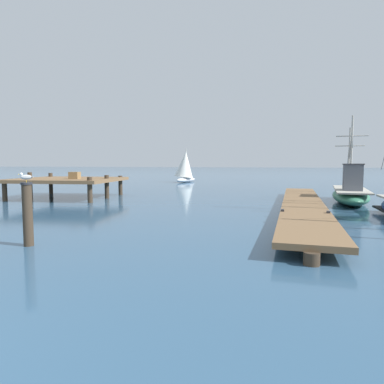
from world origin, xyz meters
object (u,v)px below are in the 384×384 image
at_px(mooring_piling, 28,213).
at_px(distant_sailboat, 185,167).
at_px(perched_seagull, 26,177).
at_px(fishing_boat_2, 351,192).

bearing_deg(mooring_piling, distant_sailboat, 99.88).
xyz_separation_m(mooring_piling, perched_seagull, (0.00, 0.00, 0.98)).
bearing_deg(distant_sailboat, mooring_piling, -80.12).
xyz_separation_m(perched_seagull, distant_sailboat, (-5.41, 31.05, -0.04)).
relative_size(perched_seagull, distant_sailboat, 0.07).
bearing_deg(distant_sailboat, perched_seagull, -80.11).
xyz_separation_m(fishing_boat_2, perched_seagull, (-10.00, -13.30, 1.26)).
height_order(fishing_boat_2, perched_seagull, fishing_boat_2).
distance_m(fishing_boat_2, perched_seagull, 16.69).
distance_m(perched_seagull, distant_sailboat, 31.52).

